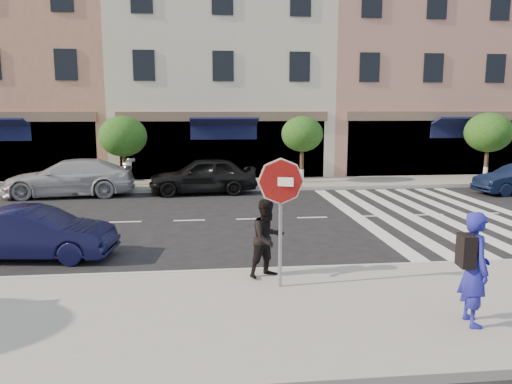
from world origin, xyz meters
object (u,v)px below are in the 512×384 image
Objects in this scene: car_far_left at (70,178)px; car_far_mid at (203,175)px; photographer at (475,269)px; stop_sign at (281,194)px; car_near_mid at (34,233)px; walker at (268,238)px.

car_far_mid is at bearing 86.91° from car_far_left.
photographer is 16.73m from car_far_left.
car_near_mid is (-5.45, 2.92, -1.35)m from stop_sign.
car_far_mid is at bearing -17.57° from car_near_mid.
stop_sign is 0.48× the size of car_far_left.
photographer is 9.58m from car_near_mid.
photographer is at bearing 14.24° from car_far_mid.
stop_sign is 3.53m from photographer.
stop_sign reaches higher than car_far_left.
walker is 5.77m from car_near_mid.
car_far_mid reaches higher than car_near_mid.
car_near_mid is at bearing -27.42° from car_far_mid.
stop_sign is 1.20m from walker.
car_near_mid is 0.73× the size of car_far_left.
car_near_mid is 8.91m from car_far_left.
car_near_mid is (-5.29, 2.30, -0.34)m from walker.
walker is 11.17m from car_far_mid.
photographer is 0.41× the size of car_far_mid.
car_far_mid is (-4.20, 13.69, -0.30)m from photographer.
photographer is 3.92m from walker.
car_far_left is 1.15× the size of car_far_mid.
stop_sign is 11.87m from car_far_mid.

